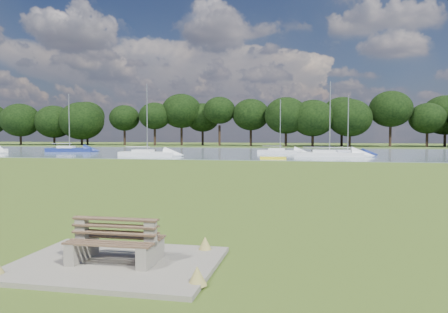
% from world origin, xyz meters
% --- Properties ---
extents(ground, '(220.00, 220.00, 0.00)m').
position_xyz_m(ground, '(0.00, 0.00, 0.00)').
color(ground, brown).
extents(river, '(220.00, 40.00, 0.10)m').
position_xyz_m(river, '(0.00, 42.00, 0.00)').
color(river, gray).
rests_on(river, ground).
extents(far_bank, '(220.00, 20.00, 0.40)m').
position_xyz_m(far_bank, '(0.00, 72.00, 0.00)').
color(far_bank, '#4C6626').
rests_on(far_bank, ground).
extents(concrete_pad, '(4.20, 3.20, 0.10)m').
position_xyz_m(concrete_pad, '(0.00, -14.00, 0.05)').
color(concrete_pad, gray).
rests_on(concrete_pad, ground).
extents(bench_pair, '(1.85, 1.10, 0.99)m').
position_xyz_m(bench_pair, '(0.00, -14.00, 0.51)').
color(bench_pair, gray).
rests_on(bench_pair, concrete_pad).
extents(kayak, '(2.81, 0.87, 0.28)m').
position_xyz_m(kayak, '(-0.07, 24.00, 0.19)').
color(kayak, yellow).
rests_on(kayak, river).
extents(tree_line, '(138.27, 9.35, 11.32)m').
position_xyz_m(tree_line, '(-2.26, 68.00, 6.72)').
color(tree_line, black).
rests_on(tree_line, far_bank).
extents(sailboat_0, '(7.66, 2.23, 8.83)m').
position_xyz_m(sailboat_0, '(5.92, 30.54, 0.51)').
color(sailboat_0, white).
rests_on(sailboat_0, river).
extents(sailboat_1, '(6.91, 1.96, 8.76)m').
position_xyz_m(sailboat_1, '(-15.82, 27.88, 0.52)').
color(sailboat_1, white).
rests_on(sailboat_1, river).
extents(sailboat_4, '(6.18, 2.20, 7.39)m').
position_xyz_m(sailboat_4, '(-0.39, 37.64, 0.48)').
color(sailboat_4, white).
rests_on(sailboat_4, river).
extents(sailboat_5, '(7.02, 3.14, 8.67)m').
position_xyz_m(sailboat_5, '(-31.75, 37.00, 0.57)').
color(sailboat_5, navy).
rests_on(sailboat_5, river).
extents(sailboat_6, '(6.02, 3.17, 7.38)m').
position_xyz_m(sailboat_6, '(8.19, 32.78, 0.49)').
color(sailboat_6, navy).
rests_on(sailboat_6, river).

